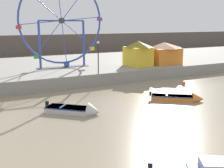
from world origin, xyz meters
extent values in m
cube|color=gray|center=(0.00, 30.28, 0.67)|extent=(110.00, 20.77, 1.35)
cube|color=#564C47|center=(0.00, 55.67, 2.20)|extent=(140.00, 3.00, 4.40)
cube|color=black|center=(-8.57, 1.01, 0.58)|extent=(0.30, 0.31, 0.44)
cube|color=silver|center=(-6.09, -0.52, 0.71)|extent=(1.70, 1.61, 0.47)
cube|color=orange|center=(1.11, 11.22, 0.23)|extent=(3.63, 3.23, 0.45)
cube|color=navy|center=(1.11, 11.22, 0.41)|extent=(3.62, 3.22, 0.08)
cone|color=orange|center=(2.93, 9.78, 0.23)|extent=(1.50, 1.52, 1.14)
cube|color=black|center=(-0.42, 12.43, 0.56)|extent=(0.31, 0.31, 0.44)
cube|color=navy|center=(0.74, 11.51, 0.48)|extent=(0.76, 0.90, 0.06)
cube|color=silver|center=(-8.50, 12.18, 0.23)|extent=(3.47, 3.37, 0.45)
cube|color=navy|center=(-8.50, 12.18, 0.41)|extent=(3.46, 3.36, 0.08)
cone|color=silver|center=(-6.91, 10.70, 0.23)|extent=(1.60, 1.62, 1.33)
cube|color=black|center=(-9.83, 13.42, 0.56)|extent=(0.31, 0.31, 0.44)
cube|color=navy|center=(-8.82, 12.47, 0.48)|extent=(0.93, 0.98, 0.06)
torus|color=#334CA8|center=(-4.00, 26.59, 7.21)|extent=(10.76, 0.24, 10.76)
cylinder|color=#38383D|center=(-4.00, 26.59, 7.21)|extent=(0.70, 0.50, 0.70)
cylinder|color=#334CA8|center=(-6.62, 26.59, 6.97)|extent=(5.25, 0.08, 0.56)
cube|color=red|center=(-9.24, 26.59, 6.45)|extent=(0.56, 0.48, 0.44)
cylinder|color=#334CA8|center=(-5.68, 26.59, 5.19)|extent=(3.42, 0.08, 4.10)
cube|color=#33934C|center=(-7.37, 26.59, 2.88)|extent=(0.56, 0.48, 0.44)
cylinder|color=#334CA8|center=(-3.76, 26.59, 4.59)|extent=(0.56, 0.08, 5.25)
cube|color=#3356B7|center=(-3.52, 26.59, 1.69)|extent=(0.56, 0.48, 0.44)
cylinder|color=#334CA8|center=(-1.98, 26.59, 5.53)|extent=(4.10, 0.08, 3.42)
cube|color=yellow|center=(0.04, 26.59, 3.57)|extent=(0.56, 0.48, 0.44)
cylinder|color=#334CA8|center=(-1.38, 26.59, 7.45)|extent=(5.25, 0.08, 0.56)
cube|color=purple|center=(1.23, 26.59, 7.41)|extent=(0.56, 0.48, 0.44)
cylinder|color=#334CA8|center=(-2.32, 26.59, 9.23)|extent=(3.42, 0.08, 4.10)
cylinder|color=#334CA8|center=(-6.03, 26.59, 8.89)|extent=(4.10, 0.08, 3.42)
cylinder|color=#334CA8|center=(-6.90, 26.59, 4.28)|extent=(0.28, 0.28, 5.86)
cylinder|color=#334CA8|center=(-1.11, 26.59, 4.28)|extent=(0.28, 0.28, 5.86)
cylinder|color=#334CA8|center=(-4.00, 26.59, 7.21)|extent=(5.79, 0.18, 0.18)
cube|color=#4C4C51|center=(-4.00, 26.59, 1.39)|extent=(6.59, 1.20, 0.08)
cube|color=orange|center=(9.31, 23.07, 2.45)|extent=(4.20, 3.36, 2.20)
pyramid|color=brown|center=(9.31, 23.07, 3.93)|extent=(4.62, 3.70, 0.80)
cube|color=yellow|center=(5.13, 23.11, 2.59)|extent=(2.87, 3.26, 2.49)
pyramid|color=olive|center=(5.13, 23.11, 4.22)|extent=(3.16, 3.58, 0.80)
cylinder|color=#2D2D33|center=(-1.97, 20.34, 3.01)|extent=(0.12, 0.12, 3.33)
sphere|color=#F2EACC|center=(-1.97, 20.34, 4.82)|extent=(0.32, 0.32, 0.32)
sphere|color=orange|center=(6.56, 15.74, 0.22)|extent=(0.44, 0.44, 0.44)
camera|label=1|loc=(-15.72, -8.76, 6.93)|focal=46.35mm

